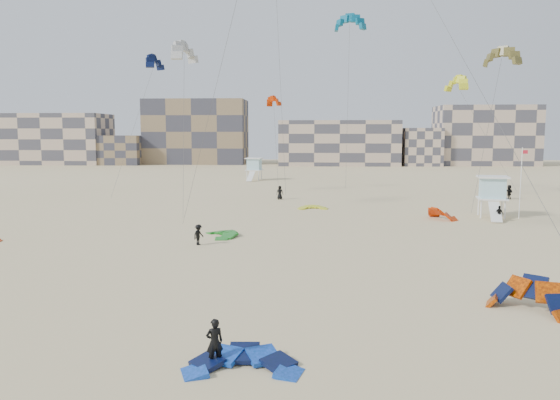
# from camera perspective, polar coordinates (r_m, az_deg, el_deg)

# --- Properties ---
(ground) EXTENTS (320.00, 320.00, 0.00)m
(ground) POSITION_cam_1_polar(r_m,az_deg,el_deg) (22.62, -3.81, -15.42)
(ground) COLOR beige
(ground) RESTS_ON ground
(kite_ground_blue) EXTENTS (4.12, 4.33, 1.79)m
(kite_ground_blue) POSITION_cam_1_polar(r_m,az_deg,el_deg) (21.04, -3.92, -17.21)
(kite_ground_blue) COLOR blue
(kite_ground_blue) RESTS_ON ground
(kite_ground_orange) EXTENTS (5.70, 5.70, 4.09)m
(kite_ground_orange) POSITION_cam_1_polar(r_m,az_deg,el_deg) (29.75, 24.51, -10.50)
(kite_ground_orange) COLOR #FF5A00
(kite_ground_orange) RESTS_ON ground
(kite_ground_green) EXTENTS (4.81, 4.68, 1.15)m
(kite_ground_green) POSITION_cam_1_polar(r_m,az_deg,el_deg) (46.36, -6.12, -3.77)
(kite_ground_green) COLOR #148216
(kite_ground_green) RESTS_ON ground
(kite_ground_red_far) EXTENTS (4.72, 4.66, 3.46)m
(kite_ground_red_far) POSITION_cam_1_polar(r_m,az_deg,el_deg) (57.55, 16.53, -1.91)
(kite_ground_red_far) COLOR #E73200
(kite_ground_red_far) RESTS_ON ground
(kite_ground_yellow) EXTENTS (3.37, 3.54, 1.05)m
(kite_ground_yellow) POSITION_cam_1_polar(r_m,az_deg,el_deg) (62.68, 3.44, -0.93)
(kite_ground_yellow) COLOR #ECF72B
(kite_ground_yellow) RESTS_ON ground
(kitesurfer_main) EXTENTS (0.78, 0.68, 1.80)m
(kitesurfer_main) POSITION_cam_1_polar(r_m,az_deg,el_deg) (21.09, -6.86, -14.53)
(kitesurfer_main) COLOR black
(kitesurfer_main) RESTS_ON ground
(kitesurfer_c) EXTENTS (1.02, 1.20, 1.61)m
(kitesurfer_c) POSITION_cam_1_polar(r_m,az_deg,el_deg) (42.80, -8.51, -3.60)
(kitesurfer_c) COLOR black
(kitesurfer_c) RESTS_ON ground
(kitesurfer_d) EXTENTS (0.82, 0.99, 1.58)m
(kitesurfer_d) POSITION_cam_1_polar(r_m,az_deg,el_deg) (57.55, 21.94, -1.34)
(kitesurfer_d) COLOR black
(kitesurfer_d) RESTS_ON ground
(kitesurfer_e) EXTENTS (0.95, 0.69, 1.80)m
(kitesurfer_e) POSITION_cam_1_polar(r_m,az_deg,el_deg) (71.36, -0.02, 0.78)
(kitesurfer_e) COLOR black
(kitesurfer_e) RESTS_ON ground
(kitesurfer_f) EXTENTS (0.94, 1.83, 1.88)m
(kitesurfer_f) POSITION_cam_1_polar(r_m,az_deg,el_deg) (77.81, 22.82, 0.78)
(kitesurfer_f) COLOR black
(kitesurfer_f) RESTS_ON ground
(kite_fly_grey) EXTENTS (4.92, 12.89, 17.45)m
(kite_fly_grey) POSITION_cam_1_polar(r_m,az_deg,el_deg) (60.75, -9.98, 14.84)
(kite_fly_grey) COLOR silver
(kite_fly_grey) RESTS_ON ground
(kite_fly_olive) EXTENTS (4.64, 4.64, 15.72)m
(kite_fly_olive) POSITION_cam_1_polar(r_m,az_deg,el_deg) (55.99, 22.15, 13.55)
(kite_fly_olive) COLOR brown
(kite_fly_olive) RESTS_ON ground
(kite_fly_yellow) EXTENTS (10.35, 5.01, 15.55)m
(kite_fly_yellow) POSITION_cam_1_polar(r_m,az_deg,el_deg) (77.53, 17.98, 11.39)
(kite_fly_yellow) COLOR #ECF72B
(kite_fly_yellow) RESTS_ON ground
(kite_fly_navy) EXTENTS (5.14, 11.49, 18.16)m
(kite_fly_navy) POSITION_cam_1_polar(r_m,az_deg,el_deg) (76.26, -12.97, 13.74)
(kite_fly_navy) COLOR #090E3C
(kite_fly_navy) RESTS_ON ground
(kite_fly_teal_b) EXTENTS (4.94, 4.88, 23.29)m
(kite_fly_teal_b) POSITION_cam_1_polar(r_m,az_deg,el_deg) (76.08, 7.30, 17.78)
(kite_fly_teal_b) COLOR #045E88
(kite_fly_teal_b) RESTS_ON ground
(kite_fly_red) EXTENTS (4.04, 4.02, 13.32)m
(kite_fly_red) POSITION_cam_1_polar(r_m,az_deg,el_deg) (81.98, -0.67, 10.19)
(kite_fly_red) COLOR #E73200
(kite_fly_red) RESTS_ON ground
(lifeguard_tower_near) EXTENTS (3.51, 6.09, 4.25)m
(lifeguard_tower_near) POSITION_cam_1_polar(r_m,az_deg,el_deg) (60.31, 21.29, 0.31)
(lifeguard_tower_near) COLOR white
(lifeguard_tower_near) RESTS_ON ground
(lifeguard_tower_far) EXTENTS (3.29, 5.83, 4.11)m
(lifeguard_tower_far) POSITION_cam_1_polar(r_m,az_deg,el_deg) (101.02, -2.71, 3.25)
(lifeguard_tower_far) COLOR white
(lifeguard_tower_far) RESTS_ON ground
(flagpole) EXTENTS (0.59, 0.09, 7.22)m
(flagpole) POSITION_cam_1_polar(r_m,az_deg,el_deg) (59.87, 23.87, 1.78)
(flagpole) COLOR white
(flagpole) RESTS_ON ground
(condo_west_a) EXTENTS (30.00, 15.00, 14.00)m
(condo_west_a) POSITION_cam_1_polar(r_m,az_deg,el_deg) (167.35, -22.58, 5.90)
(condo_west_a) COLOR #C2A78E
(condo_west_a) RESTS_ON ground
(condo_west_b) EXTENTS (28.00, 14.00, 18.00)m
(condo_west_b) POSITION_cam_1_polar(r_m,az_deg,el_deg) (158.16, -8.70, 7.05)
(condo_west_b) COLOR #826B4E
(condo_west_b) RESTS_ON ground
(condo_mid) EXTENTS (32.00, 16.00, 12.00)m
(condo_mid) POSITION_cam_1_polar(r_m,az_deg,el_deg) (150.95, 6.10, 5.96)
(condo_mid) COLOR #C2A78E
(condo_mid) RESTS_ON ground
(condo_east) EXTENTS (26.00, 14.00, 16.00)m
(condo_east) POSITION_cam_1_polar(r_m,az_deg,el_deg) (159.93, 20.63, 6.32)
(condo_east) COLOR #C2A78E
(condo_east) RESTS_ON ground
(condo_fill_left) EXTENTS (12.00, 10.00, 8.00)m
(condo_fill_left) POSITION_cam_1_polar(r_m,az_deg,el_deg) (157.86, -16.27, 5.03)
(condo_fill_left) COLOR #826B4E
(condo_fill_left) RESTS_ON ground
(condo_fill_right) EXTENTS (10.00, 10.00, 10.00)m
(condo_fill_right) POSITION_cam_1_polar(r_m,az_deg,el_deg) (151.66, 14.50, 5.40)
(condo_fill_right) COLOR #C2A78E
(condo_fill_right) RESTS_ON ground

